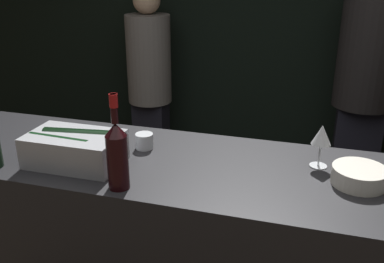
{
  "coord_description": "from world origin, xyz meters",
  "views": [
    {
      "loc": [
        0.43,
        -1.1,
        1.8
      ],
      "look_at": [
        0.0,
        0.35,
        1.2
      ],
      "focal_mm": 40.0,
      "sensor_mm": 36.0,
      "label": 1
    }
  ],
  "objects_px": {
    "bowl_white": "(359,176)",
    "person_in_hoodie": "(150,81)",
    "red_wine_bottle_tall": "(117,153)",
    "ice_bin_with_bottles": "(74,147)",
    "person_grey_polo": "(365,83)",
    "candle_votive": "(144,141)",
    "wine_glass": "(322,136)"
  },
  "relations": [
    {
      "from": "wine_glass",
      "to": "person_grey_polo",
      "type": "xyz_separation_m",
      "value": [
        0.29,
        1.56,
        -0.18
      ]
    },
    {
      "from": "ice_bin_with_bottles",
      "to": "candle_votive",
      "type": "height_order",
      "value": "ice_bin_with_bottles"
    },
    {
      "from": "red_wine_bottle_tall",
      "to": "person_grey_polo",
      "type": "distance_m",
      "value": 2.14
    },
    {
      "from": "red_wine_bottle_tall",
      "to": "person_in_hoodie",
      "type": "bearing_deg",
      "value": 109.0
    },
    {
      "from": "wine_glass",
      "to": "red_wine_bottle_tall",
      "type": "xyz_separation_m",
      "value": [
        -0.65,
        -0.36,
        0.01
      ]
    },
    {
      "from": "red_wine_bottle_tall",
      "to": "ice_bin_with_bottles",
      "type": "bearing_deg",
      "value": 152.34
    },
    {
      "from": "person_grey_polo",
      "to": "ice_bin_with_bottles",
      "type": "bearing_deg",
      "value": 88.96
    },
    {
      "from": "wine_glass",
      "to": "person_in_hoodie",
      "type": "relative_size",
      "value": 0.1
    },
    {
      "from": "bowl_white",
      "to": "person_in_hoodie",
      "type": "xyz_separation_m",
      "value": [
        -1.46,
        1.7,
        -0.2
      ]
    },
    {
      "from": "ice_bin_with_bottles",
      "to": "wine_glass",
      "type": "height_order",
      "value": "wine_glass"
    },
    {
      "from": "wine_glass",
      "to": "red_wine_bottle_tall",
      "type": "distance_m",
      "value": 0.74
    },
    {
      "from": "red_wine_bottle_tall",
      "to": "person_in_hoodie",
      "type": "relative_size",
      "value": 0.2
    },
    {
      "from": "bowl_white",
      "to": "wine_glass",
      "type": "bearing_deg",
      "value": 142.43
    },
    {
      "from": "candle_votive",
      "to": "red_wine_bottle_tall",
      "type": "xyz_separation_m",
      "value": [
        0.04,
        -0.33,
        0.1
      ]
    },
    {
      "from": "bowl_white",
      "to": "person_in_hoodie",
      "type": "bearing_deg",
      "value": 130.68
    },
    {
      "from": "candle_votive",
      "to": "person_in_hoodie",
      "type": "relative_size",
      "value": 0.04
    },
    {
      "from": "ice_bin_with_bottles",
      "to": "person_grey_polo",
      "type": "bearing_deg",
      "value": 56.44
    },
    {
      "from": "wine_glass",
      "to": "bowl_white",
      "type": "bearing_deg",
      "value": -37.57
    },
    {
      "from": "wine_glass",
      "to": "person_in_hoodie",
      "type": "xyz_separation_m",
      "value": [
        -1.32,
        1.59,
        -0.29
      ]
    },
    {
      "from": "wine_glass",
      "to": "candle_votive",
      "type": "relative_size",
      "value": 2.25
    },
    {
      "from": "candle_votive",
      "to": "bowl_white",
      "type": "bearing_deg",
      "value": -5.31
    },
    {
      "from": "wine_glass",
      "to": "person_in_hoodie",
      "type": "bearing_deg",
      "value": 129.72
    },
    {
      "from": "bowl_white",
      "to": "candle_votive",
      "type": "height_order",
      "value": "candle_votive"
    },
    {
      "from": "red_wine_bottle_tall",
      "to": "person_in_hoodie",
      "type": "xyz_separation_m",
      "value": [
        -0.67,
        1.95,
        -0.3
      ]
    },
    {
      "from": "candle_votive",
      "to": "person_grey_polo",
      "type": "relative_size",
      "value": 0.04
    },
    {
      "from": "ice_bin_with_bottles",
      "to": "bowl_white",
      "type": "height_order",
      "value": "ice_bin_with_bottles"
    },
    {
      "from": "ice_bin_with_bottles",
      "to": "wine_glass",
      "type": "bearing_deg",
      "value": 14.55
    },
    {
      "from": "bowl_white",
      "to": "wine_glass",
      "type": "relative_size",
      "value": 1.13
    },
    {
      "from": "bowl_white",
      "to": "wine_glass",
      "type": "distance_m",
      "value": 0.19
    },
    {
      "from": "bowl_white",
      "to": "candle_votive",
      "type": "bearing_deg",
      "value": 174.69
    },
    {
      "from": "bowl_white",
      "to": "wine_glass",
      "type": "height_order",
      "value": "wine_glass"
    },
    {
      "from": "wine_glass",
      "to": "person_in_hoodie",
      "type": "height_order",
      "value": "person_in_hoodie"
    }
  ]
}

